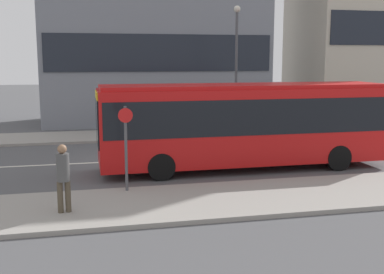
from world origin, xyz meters
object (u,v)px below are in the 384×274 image
parked_car_0 (342,125)px  street_lamp (236,57)px  bus_stop_sign (126,142)px  city_bus (244,120)px  pedestrian_near_stop (63,174)px

parked_car_0 → street_lamp: (-5.45, 1.47, 3.61)m
parked_car_0 → bus_stop_sign: bearing=-145.2°
bus_stop_sign → street_lamp: (6.72, 9.93, 2.58)m
bus_stop_sign → street_lamp: bearing=55.9°
city_bus → bus_stop_sign: city_bus is taller
city_bus → street_lamp: size_ratio=1.62×
street_lamp → pedestrian_near_stop: bearing=-126.1°
city_bus → street_lamp: bearing=76.0°
street_lamp → bus_stop_sign: bearing=-124.1°
street_lamp → city_bus: bearing=-105.7°
parked_car_0 → pedestrian_near_stop: (-13.98, -10.20, 0.55)m
city_bus → street_lamp: 8.00m
bus_stop_sign → pedestrian_near_stop: bearing=-135.9°
parked_car_0 → bus_stop_sign: size_ratio=1.65×
city_bus → parked_car_0: size_ratio=2.52×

